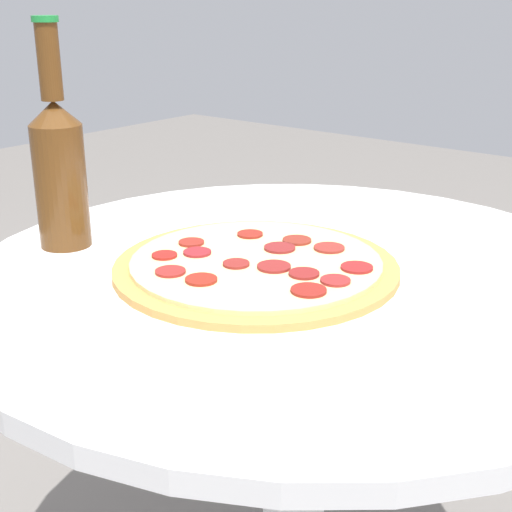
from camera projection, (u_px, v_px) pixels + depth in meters
The scene contains 4 objects.
table at pixel (296, 376), 0.99m from camera, with size 0.88×0.88×0.68m.
pizza at pixel (256, 265), 0.92m from camera, with size 0.37×0.37×0.02m.
beer_bottle at pixel (59, 166), 0.98m from camera, with size 0.07×0.07×0.31m.
napkin at pixel (442, 217), 1.13m from camera, with size 0.12×0.08×0.01m.
Camera 1 is at (-0.71, -0.50, 1.02)m, focal length 50.00 mm.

